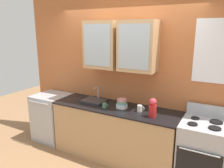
{
  "coord_description": "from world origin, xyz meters",
  "views": [
    {
      "loc": [
        1.62,
        -3.01,
        2.14
      ],
      "look_at": [
        -0.05,
        0.0,
        1.3
      ],
      "focal_mm": 35.23,
      "sensor_mm": 36.0,
      "label": 1
    }
  ],
  "objects_px": {
    "cup_near_bowls": "(140,108)",
    "stove_range": "(201,153)",
    "cup_near_sink": "(105,105)",
    "dishwasher": "(52,117)",
    "sink_faucet": "(94,100)",
    "vase": "(153,108)",
    "bowl_stack": "(122,104)"
  },
  "relations": [
    {
      "from": "cup_near_bowls",
      "to": "stove_range",
      "type": "bearing_deg",
      "value": -0.24
    },
    {
      "from": "stove_range",
      "to": "cup_near_sink",
      "type": "xyz_separation_m",
      "value": [
        -1.5,
        -0.13,
        0.49
      ]
    },
    {
      "from": "stove_range",
      "to": "dishwasher",
      "type": "distance_m",
      "value": 2.78
    },
    {
      "from": "sink_faucet",
      "to": "vase",
      "type": "height_order",
      "value": "vase"
    },
    {
      "from": "dishwasher",
      "to": "cup_near_bowls",
      "type": "bearing_deg",
      "value": 0.25
    },
    {
      "from": "sink_faucet",
      "to": "cup_near_sink",
      "type": "distance_m",
      "value": 0.38
    },
    {
      "from": "vase",
      "to": "cup_near_bowls",
      "type": "height_order",
      "value": "vase"
    },
    {
      "from": "dishwasher",
      "to": "bowl_stack",
      "type": "bearing_deg",
      "value": 0.85
    },
    {
      "from": "cup_near_bowls",
      "to": "cup_near_sink",
      "type": "bearing_deg",
      "value": -166.95
    },
    {
      "from": "vase",
      "to": "dishwasher",
      "type": "distance_m",
      "value": 2.18
    },
    {
      "from": "stove_range",
      "to": "dishwasher",
      "type": "height_order",
      "value": "stove_range"
    },
    {
      "from": "bowl_stack",
      "to": "cup_near_sink",
      "type": "relative_size",
      "value": 1.85
    },
    {
      "from": "bowl_stack",
      "to": "vase",
      "type": "distance_m",
      "value": 0.58
    },
    {
      "from": "bowl_stack",
      "to": "dishwasher",
      "type": "bearing_deg",
      "value": -179.15
    },
    {
      "from": "stove_range",
      "to": "cup_near_sink",
      "type": "relative_size",
      "value": 10.8
    },
    {
      "from": "stove_range",
      "to": "vase",
      "type": "relative_size",
      "value": 3.87
    },
    {
      "from": "vase",
      "to": "dishwasher",
      "type": "bearing_deg",
      "value": 176.96
    },
    {
      "from": "bowl_stack",
      "to": "cup_near_sink",
      "type": "height_order",
      "value": "bowl_stack"
    },
    {
      "from": "cup_near_bowls",
      "to": "vase",
      "type": "bearing_deg",
      "value": -26.36
    },
    {
      "from": "sink_faucet",
      "to": "vase",
      "type": "relative_size",
      "value": 1.41
    },
    {
      "from": "sink_faucet",
      "to": "bowl_stack",
      "type": "xyz_separation_m",
      "value": [
        0.57,
        -0.05,
        0.05
      ]
    },
    {
      "from": "vase",
      "to": "cup_near_sink",
      "type": "relative_size",
      "value": 2.79
    },
    {
      "from": "bowl_stack",
      "to": "dishwasher",
      "type": "xyz_separation_m",
      "value": [
        -1.53,
        -0.02,
        -0.53
      ]
    },
    {
      "from": "bowl_stack",
      "to": "cup_near_sink",
      "type": "bearing_deg",
      "value": -149.0
    },
    {
      "from": "stove_range",
      "to": "sink_faucet",
      "type": "height_order",
      "value": "sink_faucet"
    },
    {
      "from": "vase",
      "to": "cup_near_bowls",
      "type": "bearing_deg",
      "value": 153.64
    },
    {
      "from": "sink_faucet",
      "to": "cup_near_sink",
      "type": "xyz_separation_m",
      "value": [
        0.33,
        -0.2,
        0.02
      ]
    },
    {
      "from": "stove_range",
      "to": "cup_near_bowls",
      "type": "height_order",
      "value": "stove_range"
    },
    {
      "from": "sink_faucet",
      "to": "bowl_stack",
      "type": "distance_m",
      "value": 0.58
    },
    {
      "from": "cup_near_sink",
      "to": "dishwasher",
      "type": "bearing_deg",
      "value": 174.6
    },
    {
      "from": "cup_near_sink",
      "to": "cup_near_bowls",
      "type": "relative_size",
      "value": 0.87
    },
    {
      "from": "cup_near_bowls",
      "to": "bowl_stack",
      "type": "bearing_deg",
      "value": 177.4
    }
  ]
}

